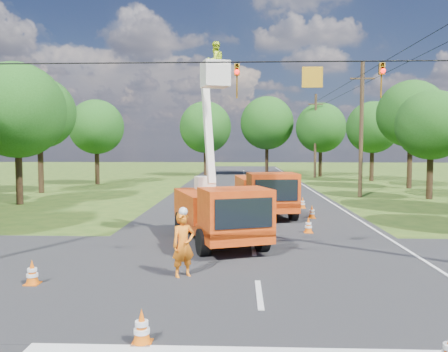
{
  "coord_description": "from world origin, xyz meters",
  "views": [
    {
      "loc": [
        -0.49,
        -10.98,
        3.86
      ],
      "look_at": [
        -1.17,
        6.99,
        2.6
      ],
      "focal_mm": 35.0,
      "sensor_mm": 36.0,
      "label": 1
    }
  ],
  "objects_px": {
    "tree_right_d": "(411,114)",
    "tree_far_a": "(205,127)",
    "traffic_cone_6": "(303,203)",
    "tree_left_f": "(96,127)",
    "bucket_truck": "(219,201)",
    "pole_right_mid": "(361,129)",
    "tree_left_e": "(39,113)",
    "tree_far_c": "(321,128)",
    "traffic_cone_2": "(308,225)",
    "distant_car": "(285,179)",
    "tree_right_c": "(431,125)",
    "pole_right_far": "(315,135)",
    "traffic_cone_0": "(142,327)",
    "ground_worker": "(183,245)",
    "tree_left_d": "(17,111)",
    "tree_right_e": "(373,127)",
    "tree_far_b": "(267,123)",
    "second_truck": "(265,192)",
    "traffic_cone_3": "(312,212)"
  },
  "relations": [
    {
      "from": "tree_right_d",
      "to": "tree_far_a",
      "type": "distance_m",
      "value": 25.46
    },
    {
      "from": "traffic_cone_6",
      "to": "tree_left_f",
      "type": "bearing_deg",
      "value": 137.98
    },
    {
      "from": "bucket_truck",
      "to": "pole_right_mid",
      "type": "xyz_separation_m",
      "value": [
        9.85,
        15.93,
        3.44
      ]
    },
    {
      "from": "pole_right_mid",
      "to": "tree_right_d",
      "type": "height_order",
      "value": "pole_right_mid"
    },
    {
      "from": "tree_left_e",
      "to": "tree_far_a",
      "type": "height_order",
      "value": "tree_far_a"
    },
    {
      "from": "tree_left_e",
      "to": "tree_far_c",
      "type": "xyz_separation_m",
      "value": [
        26.3,
        20.0,
        -0.43
      ]
    },
    {
      "from": "traffic_cone_2",
      "to": "distant_car",
      "type": "bearing_deg",
      "value": 87.04
    },
    {
      "from": "distant_car",
      "to": "tree_right_c",
      "type": "relative_size",
      "value": 0.56
    },
    {
      "from": "tree_left_f",
      "to": "tree_far_a",
      "type": "relative_size",
      "value": 0.88
    },
    {
      "from": "pole_right_far",
      "to": "tree_left_f",
      "type": "bearing_deg",
      "value": -156.77
    },
    {
      "from": "distant_car",
      "to": "tree_far_a",
      "type": "xyz_separation_m",
      "value": [
        -8.61,
        15.49,
        5.45
      ]
    },
    {
      "from": "pole_right_far",
      "to": "tree_left_e",
      "type": "relative_size",
      "value": 1.06
    },
    {
      "from": "pole_right_mid",
      "to": "tree_left_e",
      "type": "height_order",
      "value": "pole_right_mid"
    },
    {
      "from": "traffic_cone_0",
      "to": "tree_right_c",
      "type": "bearing_deg",
      "value": 56.85
    },
    {
      "from": "pole_right_far",
      "to": "tree_left_f",
      "type": "distance_m",
      "value": 25.36
    },
    {
      "from": "ground_worker",
      "to": "tree_left_f",
      "type": "bearing_deg",
      "value": 80.17
    },
    {
      "from": "tree_left_d",
      "to": "tree_right_d",
      "type": "height_order",
      "value": "tree_right_d"
    },
    {
      "from": "bucket_truck",
      "to": "tree_right_c",
      "type": "bearing_deg",
      "value": 26.73
    },
    {
      "from": "ground_worker",
      "to": "pole_right_mid",
      "type": "xyz_separation_m",
      "value": [
        10.65,
        20.5,
        4.14
      ]
    },
    {
      "from": "traffic_cone_0",
      "to": "ground_worker",
      "type": "bearing_deg",
      "value": 86.87
    },
    {
      "from": "pole_right_mid",
      "to": "tree_far_a",
      "type": "distance_m",
      "value": 26.69
    },
    {
      "from": "pole_right_far",
      "to": "tree_right_c",
      "type": "xyz_separation_m",
      "value": [
        4.7,
        -21.0,
        0.21
      ]
    },
    {
      "from": "ground_worker",
      "to": "tree_left_e",
      "type": "bearing_deg",
      "value": 90.71
    },
    {
      "from": "traffic_cone_0",
      "to": "tree_right_e",
      "type": "distance_m",
      "value": 43.37
    },
    {
      "from": "tree_left_e",
      "to": "tree_right_e",
      "type": "relative_size",
      "value": 1.09
    },
    {
      "from": "distant_car",
      "to": "tree_right_d",
      "type": "distance_m",
      "value": 12.68
    },
    {
      "from": "tree_right_e",
      "to": "traffic_cone_6",
      "type": "bearing_deg",
      "value": -116.18
    },
    {
      "from": "tree_left_e",
      "to": "traffic_cone_2",
      "type": "bearing_deg",
      "value": -39.44
    },
    {
      "from": "tree_left_f",
      "to": "tree_right_c",
      "type": "relative_size",
      "value": 1.07
    },
    {
      "from": "ground_worker",
      "to": "tree_far_b",
      "type": "xyz_separation_m",
      "value": [
        5.15,
        45.5,
        5.84
      ]
    },
    {
      "from": "traffic_cone_2",
      "to": "traffic_cone_6",
      "type": "distance_m",
      "value": 7.6
    },
    {
      "from": "distant_car",
      "to": "traffic_cone_0",
      "type": "xyz_separation_m",
      "value": [
        -6.0,
        -32.37,
        -0.38
      ]
    },
    {
      "from": "bucket_truck",
      "to": "distant_car",
      "type": "height_order",
      "value": "bucket_truck"
    },
    {
      "from": "second_truck",
      "to": "pole_right_mid",
      "type": "bearing_deg",
      "value": 42.08
    },
    {
      "from": "tree_right_d",
      "to": "bucket_truck",
      "type": "bearing_deg",
      "value": -125.15
    },
    {
      "from": "pole_right_mid",
      "to": "tree_far_a",
      "type": "relative_size",
      "value": 1.05
    },
    {
      "from": "tree_left_e",
      "to": "traffic_cone_6",
      "type": "bearing_deg",
      "value": -22.47
    },
    {
      "from": "tree_right_e",
      "to": "tree_far_b",
      "type": "height_order",
      "value": "tree_far_b"
    },
    {
      "from": "tree_far_b",
      "to": "traffic_cone_6",
      "type": "bearing_deg",
      "value": -89.42
    },
    {
      "from": "tree_left_d",
      "to": "traffic_cone_6",
      "type": "bearing_deg",
      "value": -4.13
    },
    {
      "from": "ground_worker",
      "to": "distant_car",
      "type": "relative_size",
      "value": 0.44
    },
    {
      "from": "second_truck",
      "to": "tree_left_e",
      "type": "xyz_separation_m",
      "value": [
        -17.66,
        10.99,
        5.2
      ]
    },
    {
      "from": "pole_right_mid",
      "to": "distant_car",
      "type": "bearing_deg",
      "value": 123.08
    },
    {
      "from": "ground_worker",
      "to": "traffic_cone_2",
      "type": "xyz_separation_m",
      "value": [
        4.66,
        6.62,
        -0.61
      ]
    },
    {
      "from": "tree_left_d",
      "to": "tree_right_c",
      "type": "xyz_separation_m",
      "value": [
        28.2,
        4.0,
        -0.81
      ]
    },
    {
      "from": "traffic_cone_3",
      "to": "tree_left_f",
      "type": "bearing_deg",
      "value": 132.12
    },
    {
      "from": "traffic_cone_6",
      "to": "tree_far_a",
      "type": "distance_m",
      "value": 31.03
    },
    {
      "from": "traffic_cone_0",
      "to": "tree_far_c",
      "type": "bearing_deg",
      "value": 75.77
    },
    {
      "from": "traffic_cone_0",
      "to": "tree_left_d",
      "type": "xyz_separation_m",
      "value": [
        -12.61,
        19.86,
        5.77
      ]
    },
    {
      "from": "traffic_cone_2",
      "to": "traffic_cone_3",
      "type": "height_order",
      "value": "same"
    }
  ]
}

